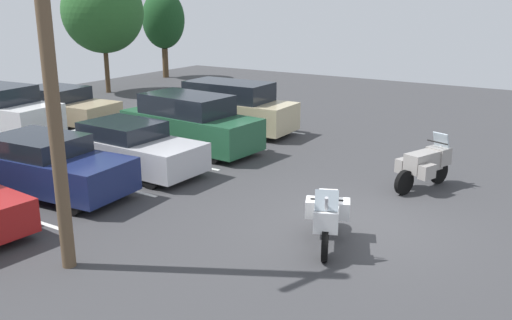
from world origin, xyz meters
TOP-DOWN VIEW (x-y plane):
  - ground at (0.00, 0.00)m, footprint 44.00×44.00m
  - motorcycle_touring at (-1.31, 0.20)m, footprint 2.08×1.21m
  - motorcycle_second at (3.29, -0.42)m, footprint 2.01×1.19m
  - parking_stripes at (-1.01, 7.39)m, footprint 16.10×4.68m
  - car_navy at (-2.30, 7.45)m, footprint 2.13×4.38m
  - car_silver at (0.21, 7.15)m, footprint 1.90×4.48m
  - car_green at (3.03, 7.23)m, footprint 2.17×4.89m
  - car_champagne at (5.88, 7.54)m, footprint 1.92×4.69m
  - car_far_tan at (3.37, 13.99)m, footprint 2.28×4.51m
  - utility_pole at (-4.72, 3.85)m, footprint 1.74×0.69m
  - tree_center_left at (9.71, 18.20)m, footprint 4.11×4.11m
  - tree_center_right at (15.77, 19.54)m, footprint 2.59×2.59m

SIDE VIEW (x-z plane):
  - ground at x=0.00m, z-range -0.10..0.00m
  - parking_stripes at x=-1.01m, z-range 0.00..0.01m
  - motorcycle_touring at x=-1.31m, z-range -0.04..1.35m
  - motorcycle_second at x=3.29m, z-range -0.04..1.37m
  - car_silver at x=0.21m, z-range -0.02..1.41m
  - car_far_tan at x=3.37m, z-range -0.02..1.43m
  - car_navy at x=-2.30m, z-range 0.00..1.50m
  - car_green at x=3.03m, z-range -0.02..1.79m
  - car_champagne at x=5.88m, z-range -0.01..1.85m
  - tree_center_right at x=15.77m, z-range 0.87..6.19m
  - utility_pole at x=-4.72m, z-range 0.16..7.36m
  - tree_center_left at x=9.71m, z-range 1.02..7.22m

